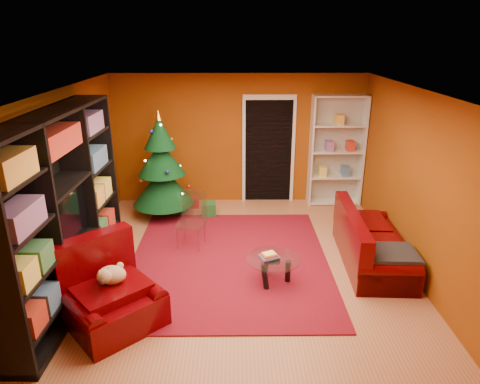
{
  "coord_description": "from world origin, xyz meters",
  "views": [
    {
      "loc": [
        -0.06,
        -5.68,
        3.31
      ],
      "look_at": [
        0.0,
        0.4,
        1.05
      ],
      "focal_mm": 32.0,
      "sensor_mm": 36.0,
      "label": 1
    }
  ],
  "objects_px": {
    "gift_box_teal": "(180,204)",
    "acrylic_chair": "(191,224)",
    "gift_box_green": "(209,209)",
    "gift_box_red": "(193,202)",
    "rug": "(229,261)",
    "media_unit": "(61,210)",
    "christmas_tree": "(162,166)",
    "white_bookshelf": "(337,151)",
    "armchair": "(112,293)",
    "coffee_table": "(273,270)",
    "sofa": "(374,238)",
    "dog": "(112,275)"
  },
  "relations": [
    {
      "from": "gift_box_teal",
      "to": "acrylic_chair",
      "type": "bearing_deg",
      "value": -76.57
    },
    {
      "from": "gift_box_green",
      "to": "gift_box_red",
      "type": "bearing_deg",
      "value": 128.16
    },
    {
      "from": "rug",
      "to": "media_unit",
      "type": "xyz_separation_m",
      "value": [
        -2.11,
        -0.83,
        1.21
      ]
    },
    {
      "from": "media_unit",
      "to": "christmas_tree",
      "type": "height_order",
      "value": "media_unit"
    },
    {
      "from": "rug",
      "to": "media_unit",
      "type": "bearing_deg",
      "value": -158.43
    },
    {
      "from": "white_bookshelf",
      "to": "armchair",
      "type": "height_order",
      "value": "white_bookshelf"
    },
    {
      "from": "gift_box_green",
      "to": "acrylic_chair",
      "type": "xyz_separation_m",
      "value": [
        -0.21,
        -1.31,
        0.29
      ]
    },
    {
      "from": "gift_box_teal",
      "to": "coffee_table",
      "type": "height_order",
      "value": "coffee_table"
    },
    {
      "from": "media_unit",
      "to": "sofa",
      "type": "distance_m",
      "value": 4.44
    },
    {
      "from": "gift_box_green",
      "to": "gift_box_red",
      "type": "xyz_separation_m",
      "value": [
        -0.34,
        0.44,
        -0.02
      ]
    },
    {
      "from": "gift_box_red",
      "to": "christmas_tree",
      "type": "bearing_deg",
      "value": -141.49
    },
    {
      "from": "dog",
      "to": "sofa",
      "type": "bearing_deg",
      "value": -20.74
    },
    {
      "from": "white_bookshelf",
      "to": "gift_box_green",
      "type": "bearing_deg",
      "value": -166.02
    },
    {
      "from": "armchair",
      "to": "coffee_table",
      "type": "distance_m",
      "value": 2.19
    },
    {
      "from": "armchair",
      "to": "acrylic_chair",
      "type": "bearing_deg",
      "value": 27.33
    },
    {
      "from": "coffee_table",
      "to": "white_bookshelf",
      "type": "bearing_deg",
      "value": 63.68
    },
    {
      "from": "rug",
      "to": "gift_box_teal",
      "type": "bearing_deg",
      "value": 116.25
    },
    {
      "from": "christmas_tree",
      "to": "gift_box_red",
      "type": "height_order",
      "value": "christmas_tree"
    },
    {
      "from": "rug",
      "to": "coffee_table",
      "type": "xyz_separation_m",
      "value": [
        0.62,
        -0.6,
        0.19
      ]
    },
    {
      "from": "gift_box_red",
      "to": "acrylic_chair",
      "type": "bearing_deg",
      "value": -85.54
    },
    {
      "from": "gift_box_teal",
      "to": "acrylic_chair",
      "type": "xyz_separation_m",
      "value": [
        0.37,
        -1.55,
        0.28
      ]
    },
    {
      "from": "gift_box_teal",
      "to": "media_unit",
      "type": "bearing_deg",
      "value": -111.22
    },
    {
      "from": "rug",
      "to": "armchair",
      "type": "height_order",
      "value": "armchair"
    },
    {
      "from": "acrylic_chair",
      "to": "gift_box_teal",
      "type": "bearing_deg",
      "value": 116.11
    },
    {
      "from": "christmas_tree",
      "to": "dog",
      "type": "distance_m",
      "value": 3.25
    },
    {
      "from": "gift_box_red",
      "to": "sofa",
      "type": "distance_m",
      "value": 3.73
    },
    {
      "from": "white_bookshelf",
      "to": "coffee_table",
      "type": "height_order",
      "value": "white_bookshelf"
    },
    {
      "from": "gift_box_red",
      "to": "armchair",
      "type": "distance_m",
      "value": 3.77
    },
    {
      "from": "rug",
      "to": "media_unit",
      "type": "distance_m",
      "value": 2.57
    },
    {
      "from": "dog",
      "to": "acrylic_chair",
      "type": "bearing_deg",
      "value": 26.73
    },
    {
      "from": "rug",
      "to": "christmas_tree",
      "type": "height_order",
      "value": "christmas_tree"
    },
    {
      "from": "gift_box_teal",
      "to": "white_bookshelf",
      "type": "bearing_deg",
      "value": 7.21
    },
    {
      "from": "sofa",
      "to": "acrylic_chair",
      "type": "height_order",
      "value": "acrylic_chair"
    },
    {
      "from": "gift_box_green",
      "to": "dog",
      "type": "distance_m",
      "value": 3.37
    },
    {
      "from": "christmas_tree",
      "to": "dog",
      "type": "bearing_deg",
      "value": -91.57
    },
    {
      "from": "sofa",
      "to": "dog",
      "type": "bearing_deg",
      "value": 114.11
    },
    {
      "from": "coffee_table",
      "to": "dog",
      "type": "bearing_deg",
      "value": -157.69
    },
    {
      "from": "christmas_tree",
      "to": "gift_box_teal",
      "type": "xyz_separation_m",
      "value": [
        0.28,
        0.22,
        -0.85
      ]
    },
    {
      "from": "gift_box_teal",
      "to": "gift_box_red",
      "type": "xyz_separation_m",
      "value": [
        0.23,
        0.19,
        -0.03
      ]
    },
    {
      "from": "dog",
      "to": "sofa",
      "type": "height_order",
      "value": "sofa"
    },
    {
      "from": "gift_box_red",
      "to": "acrylic_chair",
      "type": "distance_m",
      "value": 1.78
    },
    {
      "from": "rug",
      "to": "media_unit",
      "type": "relative_size",
      "value": 1.1
    },
    {
      "from": "gift_box_green",
      "to": "armchair",
      "type": "bearing_deg",
      "value": -106.22
    },
    {
      "from": "media_unit",
      "to": "gift_box_red",
      "type": "xyz_separation_m",
      "value": [
        1.34,
        3.05,
        -1.11
      ]
    },
    {
      "from": "media_unit",
      "to": "white_bookshelf",
      "type": "relative_size",
      "value": 1.4
    },
    {
      "from": "acrylic_chair",
      "to": "white_bookshelf",
      "type": "bearing_deg",
      "value": 48.03
    },
    {
      "from": "gift_box_green",
      "to": "white_bookshelf",
      "type": "bearing_deg",
      "value": 14.18
    },
    {
      "from": "media_unit",
      "to": "gift_box_green",
      "type": "xyz_separation_m",
      "value": [
        1.69,
        2.61,
        -1.09
      ]
    },
    {
      "from": "armchair",
      "to": "dog",
      "type": "bearing_deg",
      "value": 45.0
    },
    {
      "from": "gift_box_red",
      "to": "armchair",
      "type": "relative_size",
      "value": 0.2
    }
  ]
}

